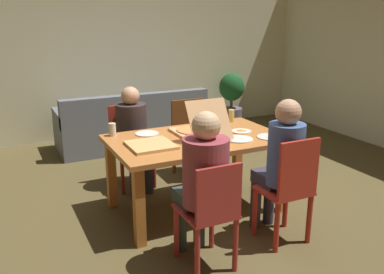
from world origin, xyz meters
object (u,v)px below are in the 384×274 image
dining_table (196,148)px  person_0 (203,176)px  plate_3 (147,134)px  pizza_box_1 (151,145)px  drinking_glass_0 (231,116)px  plate_2 (241,131)px  drinking_glass_1 (112,130)px  chair_2 (289,189)px  chair_0 (210,213)px  plate_1 (270,137)px  chair_3 (192,134)px  person_1 (133,129)px  potted_plant (231,97)px  couch (132,127)px  plate_0 (240,139)px  pizza_box_0 (197,129)px  person_2 (281,159)px  chair_1 (130,142)px

dining_table → person_0: size_ratio=1.35×
plate_3 → pizza_box_1: bearing=-105.3°
drinking_glass_0 → plate_3: bearing=-176.7°
plate_2 → drinking_glass_1: 1.29m
chair_2 → pizza_box_1: bearing=136.3°
chair_2 → drinking_glass_1: chair_2 is taller
dining_table → chair_2: (0.40, -0.94, -0.15)m
person_0 → pizza_box_1: bearing=98.8°
chair_0 → plate_1: chair_0 is taller
plate_3 → chair_3: bearing=37.4°
dining_table → person_1: 0.89m
drinking_glass_0 → potted_plant: (1.44, 2.35, -0.31)m
plate_2 → couch: size_ratio=0.09×
chair_0 → chair_3: (0.78, 1.91, 0.02)m
plate_0 → plate_1: bearing=-12.5°
chair_3 → plate_2: 0.99m
person_1 → pizza_box_0: 0.84m
chair_0 → plate_0: 1.06m
person_0 → potted_plant: 4.35m
plate_0 → plate_3: same height
chair_2 → plate_1: bearing=69.0°
chair_0 → chair_3: chair_3 is taller
plate_0 → plate_3: bearing=142.0°
chair_0 → plate_1: (1.02, 0.67, 0.28)m
dining_table → person_1: bearing=115.3°
plate_2 → potted_plant: potted_plant is taller
pizza_box_1 → plate_0: pizza_box_1 is taller
person_0 → potted_plant: size_ratio=1.34×
pizza_box_0 → plate_0: 0.45m
person_1 → pizza_box_0: person_1 is taller
person_1 → drinking_glass_1: person_1 is taller
potted_plant → plate_1: bearing=-115.1°
drinking_glass_1 → chair_2: bearing=-50.5°
chair_2 → person_2: size_ratio=0.76×
drinking_glass_1 → chair_0: bearing=-76.6°
chair_1 → potted_plant: (2.45, 1.79, 0.01)m
pizza_box_0 → chair_3: bearing=67.4°
chair_0 → person_2: (0.78, 0.18, 0.25)m
plate_2 → drinking_glass_1: bearing=160.1°
person_1 → chair_3: size_ratio=1.26×
dining_table → couch: size_ratio=0.78×
pizza_box_1 → potted_plant: size_ratio=0.43×
pizza_box_1 → plate_3: bearing=74.7°
dining_table → potted_plant: potted_plant is taller
chair_1 → pizza_box_1: chair_1 is taller
chair_3 → plate_0: bearing=-93.1°
chair_3 → drinking_glass_0: size_ratio=6.56×
dining_table → plate_0: plate_0 is taller
person_2 → plate_2: size_ratio=6.20×
person_2 → plate_1: size_ratio=5.08×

